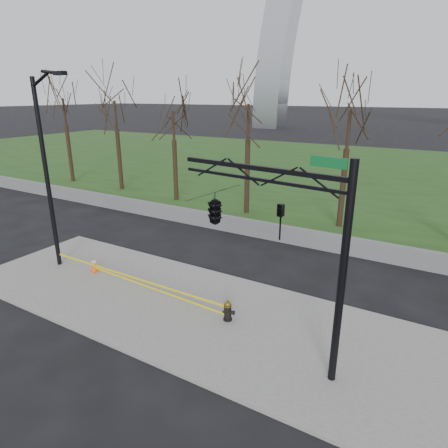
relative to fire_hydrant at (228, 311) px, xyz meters
The scene contains 10 objects.
ground 2.04m from the fire_hydrant, behind, with size 500.00×500.00×0.00m, color black.
sidewalk 2.02m from the fire_hydrant, behind, with size 18.00×6.00×0.10m, color slate.
grass_strip 30.07m from the fire_hydrant, 93.79° to the left, with size 120.00×40.00×0.06m, color #233F17.
guardrail 8.25m from the fire_hydrant, 103.94° to the left, with size 60.00×0.30×0.90m, color #59595B.
tree_row 13.55m from the fire_hydrant, 113.73° to the left, with size 39.42×4.00×7.72m.
fire_hydrant is the anchor object (origin of this frame).
traffic_cone 6.86m from the fire_hydrant, behind, with size 0.32×0.32×0.62m.
street_light 9.57m from the fire_hydrant, behind, with size 2.38×0.50×8.21m.
traffic_signal_mast 3.80m from the fire_hydrant, 46.23° to the right, with size 5.07×2.53×6.00m.
caution_tape 3.98m from the fire_hydrant, behind, with size 8.78×0.38×0.39m.
Camera 1 is at (7.61, -9.84, 7.34)m, focal length 30.95 mm.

